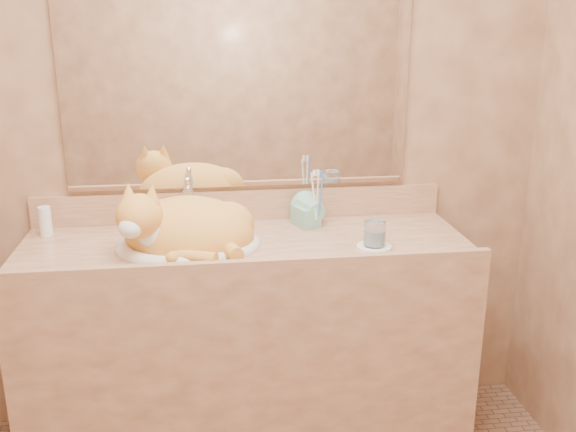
{
  "coord_description": "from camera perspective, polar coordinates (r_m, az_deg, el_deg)",
  "views": [
    {
      "loc": [
        -0.13,
        -1.44,
        1.62
      ],
      "look_at": [
        0.15,
        0.7,
        0.95
      ],
      "focal_mm": 40.0,
      "sensor_mm": 36.0,
      "label": 1
    }
  ],
  "objects": [
    {
      "name": "sink_basin",
      "position": [
        2.26,
        -8.89,
        -0.83
      ],
      "size": [
        0.52,
        0.45,
        0.15
      ],
      "primitive_type": null,
      "rotation": [
        0.0,
        0.0,
        -0.08
      ],
      "color": "white",
      "rests_on": "vanity_counter"
    },
    {
      "name": "water_glass",
      "position": [
        2.24,
        7.71,
        -1.56
      ],
      "size": [
        0.08,
        0.08,
        0.09
      ],
      "primitive_type": "cylinder",
      "color": "silver",
      "rests_on": "saucer"
    },
    {
      "name": "saucer",
      "position": [
        2.26,
        7.66,
        -2.74
      ],
      "size": [
        0.12,
        0.12,
        0.01
      ],
      "primitive_type": "cylinder",
      "color": "white",
      "rests_on": "vanity_counter"
    },
    {
      "name": "lotion_bottle",
      "position": [
        2.51,
        -20.77,
        -0.44
      ],
      "size": [
        0.05,
        0.05,
        0.11
      ],
      "primitive_type": "cylinder",
      "color": "white",
      "rests_on": "vanity_counter"
    },
    {
      "name": "toothbrush_cup",
      "position": [
        2.43,
        2.62,
        0.16
      ],
      "size": [
        0.15,
        0.15,
        0.11
      ],
      "primitive_type": "imported",
      "rotation": [
        0.0,
        0.0,
        0.31
      ],
      "color": "#74BAA0",
      "rests_on": "vanity_counter"
    },
    {
      "name": "toothbrushes",
      "position": [
        2.41,
        2.65,
        1.96
      ],
      "size": [
        0.04,
        0.04,
        0.23
      ],
      "primitive_type": null,
      "color": "white",
      "rests_on": "toothbrush_cup"
    },
    {
      "name": "mirror",
      "position": [
        2.45,
        -4.45,
        11.81
      ],
      "size": [
        1.3,
        0.02,
        0.8
      ],
      "primitive_type": "cube",
      "color": "white",
      "rests_on": "wall_back"
    },
    {
      "name": "vanity_counter",
      "position": [
        2.48,
        -3.57,
        -11.59
      ],
      "size": [
        1.6,
        0.55,
        0.85
      ],
      "primitive_type": null,
      "color": "#8E5C3F",
      "rests_on": "floor"
    },
    {
      "name": "faucet",
      "position": [
        2.44,
        -8.83,
        0.88
      ],
      "size": [
        0.08,
        0.14,
        0.18
      ],
      "primitive_type": null,
      "rotation": [
        0.0,
        0.0,
        -0.28
      ],
      "color": "silver",
      "rests_on": "vanity_counter"
    },
    {
      "name": "cat",
      "position": [
        2.24,
        -9.36,
        -0.89
      ],
      "size": [
        0.54,
        0.48,
        0.25
      ],
      "primitive_type": null,
      "rotation": [
        0.0,
        0.0,
        -0.25
      ],
      "color": "orange",
      "rests_on": "sink_basin"
    },
    {
      "name": "wall_back",
      "position": [
        2.48,
        -4.39,
        8.61
      ],
      "size": [
        2.4,
        0.02,
        2.5
      ],
      "primitive_type": "cube",
      "color": "brown",
      "rests_on": "ground"
    },
    {
      "name": "soap_dispenser",
      "position": [
        2.41,
        2.26,
        0.73
      ],
      "size": [
        0.1,
        0.1,
        0.17
      ],
      "primitive_type": "imported",
      "rotation": [
        0.0,
        0.0,
        0.36
      ],
      "color": "#74BAA0",
      "rests_on": "vanity_counter"
    }
  ]
}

